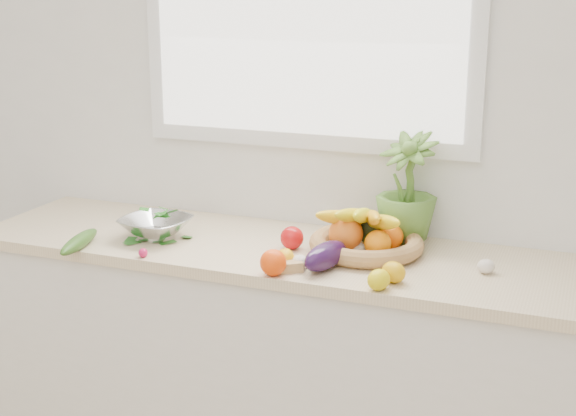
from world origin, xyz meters
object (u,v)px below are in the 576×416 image
at_px(potted_herb, 407,186).
at_px(fruit_basket, 365,238).
at_px(colander_with_spinach, 156,222).
at_px(apple, 292,238).
at_px(eggplant, 326,256).
at_px(cucumber, 79,242).

relative_size(potted_herb, fruit_basket, 0.92).
bearing_deg(colander_with_spinach, potted_herb, 17.46).
bearing_deg(colander_with_spinach, fruit_basket, 9.13).
relative_size(apple, potted_herb, 0.21).
distance_m(eggplant, colander_with_spinach, 0.68).
distance_m(cucumber, potted_herb, 1.17).
bearing_deg(potted_herb, eggplant, -117.02).
height_order(apple, potted_herb, potted_herb).
bearing_deg(potted_herb, apple, -150.22).
bearing_deg(potted_herb, colander_with_spinach, -162.54).
relative_size(eggplant, potted_herb, 0.58).
distance_m(eggplant, potted_herb, 0.43).
distance_m(cucumber, fruit_basket, 1.00).
height_order(potted_herb, fruit_basket, potted_herb).
bearing_deg(cucumber, fruit_basket, 18.71).
bearing_deg(cucumber, colander_with_spinach, 46.14).
bearing_deg(fruit_basket, cucumber, -161.29).
height_order(fruit_basket, colander_with_spinach, fruit_basket).
xyz_separation_m(eggplant, fruit_basket, (0.08, 0.20, 0.01)).
bearing_deg(fruit_basket, potted_herb, 55.21).
bearing_deg(eggplant, potted_herb, 62.98).
xyz_separation_m(cucumber, fruit_basket, (0.95, 0.32, 0.03)).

